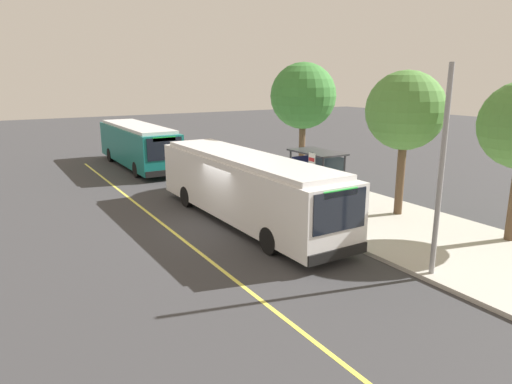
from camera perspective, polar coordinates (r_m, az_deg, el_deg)
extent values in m
plane|color=#38383A|center=(19.86, -4.07, -4.03)|extent=(120.00, 120.00, 0.00)
cube|color=#B7B2A8|center=(23.03, 9.38, -1.45)|extent=(44.00, 6.40, 0.15)
cube|color=#E0D64C|center=(19.03, -10.02, -5.02)|extent=(36.00, 0.14, 0.01)
cube|color=white|center=(19.79, -1.41, 0.60)|extent=(12.05, 2.77, 2.40)
cube|color=silver|center=(19.53, -1.43, 4.31)|extent=(11.09, 2.49, 0.20)
cube|color=black|center=(14.96, 10.33, -2.34)|extent=(0.08, 2.17, 1.34)
cube|color=black|center=(20.39, 1.72, 1.83)|extent=(10.57, 0.23, 1.06)
cube|color=#197259|center=(20.70, 1.70, -1.60)|extent=(11.41, 0.23, 0.28)
cube|color=#26D83F|center=(14.81, 10.44, -0.16)|extent=(0.06, 1.40, 0.24)
cube|color=black|center=(15.42, 10.13, -7.53)|extent=(0.12, 2.50, 0.36)
cylinder|color=black|center=(17.78, 7.96, -4.61)|extent=(1.00, 0.30, 1.00)
cylinder|color=black|center=(16.47, 1.72, -6.00)|extent=(1.00, 0.30, 1.00)
cylinder|color=black|center=(23.64, -3.40, 0.18)|extent=(1.00, 0.30, 1.00)
cylinder|color=black|center=(22.67, -8.54, -0.55)|extent=(1.00, 0.30, 1.00)
cube|color=#146B66|center=(33.25, -14.38, 5.63)|extent=(10.82, 2.60, 2.40)
cube|color=silver|center=(33.10, -14.52, 7.86)|extent=(9.95, 2.34, 0.20)
cube|color=black|center=(28.09, -11.19, 5.23)|extent=(0.05, 2.17, 1.34)
cube|color=black|center=(33.60, -12.30, 6.33)|extent=(9.51, 0.08, 1.06)
cube|color=silver|center=(33.79, -12.18, 4.20)|extent=(10.27, 0.08, 0.28)
cube|color=#26D83F|center=(28.00, -11.25, 6.41)|extent=(0.04, 1.40, 0.24)
cube|color=black|center=(28.33, -11.04, 2.32)|extent=(0.09, 2.50, 0.36)
cylinder|color=black|center=(30.64, -10.36, 3.17)|extent=(1.00, 0.28, 1.00)
cylinder|color=black|center=(29.93, -14.50, 2.69)|extent=(1.00, 0.28, 1.00)
cylinder|color=black|center=(36.80, -14.04, 4.77)|extent=(1.00, 0.28, 1.00)
cylinder|color=black|center=(36.21, -17.54, 4.39)|extent=(1.00, 0.28, 1.00)
cylinder|color=#333338|center=(22.39, 10.79, 1.41)|extent=(0.10, 0.10, 2.40)
cylinder|color=#333338|center=(21.57, 8.20, 1.04)|extent=(0.10, 0.10, 2.40)
cylinder|color=#333338|center=(24.35, 6.76, 2.57)|extent=(0.10, 0.10, 2.40)
cylinder|color=#333338|center=(23.60, 4.25, 2.26)|extent=(0.10, 0.10, 2.40)
cube|color=#333338|center=(22.73, 7.53, 4.91)|extent=(2.90, 1.60, 0.08)
cube|color=#4C606B|center=(23.36, 8.69, 2.01)|extent=(2.47, 0.04, 2.16)
cube|color=navy|center=(23.98, 5.52, 2.30)|extent=(0.06, 1.11, 1.82)
cube|color=brown|center=(23.34, 7.32, 0.16)|extent=(1.60, 0.44, 0.06)
cube|color=brown|center=(23.42, 7.80, 0.90)|extent=(1.60, 0.05, 0.44)
cube|color=#333338|center=(23.95, 6.24, 0.00)|extent=(0.08, 0.40, 0.45)
cube|color=#333338|center=(22.85, 8.41, -0.75)|extent=(0.08, 0.40, 0.45)
cylinder|color=#333338|center=(20.52, 6.86, 0.99)|extent=(0.07, 0.07, 2.80)
cube|color=white|center=(20.29, 6.91, 4.01)|extent=(0.44, 0.03, 0.56)
cube|color=red|center=(20.28, 6.87, 4.00)|extent=(0.40, 0.01, 0.16)
cylinder|color=#282D47|center=(22.00, 3.98, -0.67)|extent=(0.14, 0.14, 0.85)
cylinder|color=#282D47|center=(21.90, 3.59, -0.73)|extent=(0.14, 0.14, 0.85)
cube|color=#338C4C|center=(21.78, 3.82, 1.17)|extent=(0.24, 0.40, 0.62)
sphere|color=tan|center=(21.69, 3.84, 2.25)|extent=(0.22, 0.22, 0.22)
cylinder|color=brown|center=(21.43, 17.36, 1.72)|extent=(0.36, 0.36, 3.33)
sphere|color=#4C8438|center=(21.04, 17.95, 9.55)|extent=(3.39, 3.39, 3.39)
cylinder|color=brown|center=(26.69, 5.67, 4.90)|extent=(0.36, 0.36, 3.60)
sphere|color=#387A33|center=(26.38, 5.84, 11.72)|extent=(3.66, 3.66, 3.66)
cylinder|color=gray|center=(14.82, 21.87, 2.17)|extent=(0.16, 0.16, 6.40)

